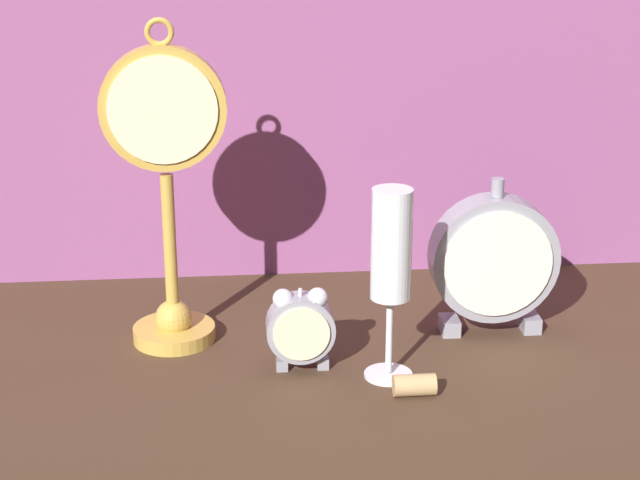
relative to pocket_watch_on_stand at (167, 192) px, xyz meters
The scene contains 6 objects.
ground_plane 0.27m from the pocket_watch_on_stand, 39.65° to the right, with size 4.00×4.00×0.00m, color #422D1E.
pocket_watch_on_stand is the anchor object (origin of this frame).
alarm_clock_twin_bell 0.20m from the pocket_watch_on_stand, 32.42° to the right, with size 0.07×0.03×0.09m.
mantel_clock_silver 0.36m from the pocket_watch_on_stand, ahead, with size 0.14×0.04×0.18m.
champagne_flute 0.25m from the pocket_watch_on_stand, 25.78° to the right, with size 0.05×0.05×0.20m.
wine_cork 0.33m from the pocket_watch_on_stand, 31.97° to the right, with size 0.02×0.02×0.04m, color tan.
Camera 1 is at (-0.09, -0.96, 0.50)m, focal length 60.00 mm.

